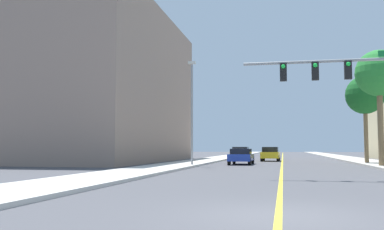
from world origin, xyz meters
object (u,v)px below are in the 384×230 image
at_px(traffic_signal_mast, 364,82).
at_px(car_white, 241,154).
at_px(palm_far, 365,96).
at_px(car_blue, 241,156).
at_px(street_lamp, 192,107).
at_px(car_yellow, 270,154).
at_px(palm_mid, 379,74).

distance_m(traffic_signal_mast, car_white, 28.81).
xyz_separation_m(palm_far, car_white, (-11.59, 8.19, -5.15)).
bearing_deg(car_blue, car_white, 96.10).
height_order(street_lamp, car_blue, street_lamp).
height_order(street_lamp, car_yellow, street_lamp).
bearing_deg(palm_mid, car_yellow, 120.68).
distance_m(street_lamp, car_blue, 6.73).
relative_size(traffic_signal_mast, car_blue, 1.82).
xyz_separation_m(street_lamp, palm_far, (13.81, 7.28, 1.39)).
bearing_deg(palm_mid, traffic_signal_mast, -104.44).
bearing_deg(car_blue, palm_mid, -20.10).
height_order(street_lamp, palm_far, street_lamp).
bearing_deg(palm_far, car_yellow, 139.83).
relative_size(traffic_signal_mast, palm_mid, 1.01).
bearing_deg(car_blue, palm_far, 15.65).
bearing_deg(car_blue, traffic_signal_mast, -66.18).
height_order(traffic_signal_mast, car_white, traffic_signal_mast).
height_order(street_lamp, car_white, street_lamp).
bearing_deg(car_white, palm_far, 146.06).
bearing_deg(palm_far, palm_mid, -91.53).
bearing_deg(car_white, palm_mid, 128.75).
xyz_separation_m(street_lamp, car_yellow, (5.48, 14.32, -3.76)).
relative_size(car_white, car_yellow, 0.99).
bearing_deg(car_blue, street_lamp, -126.66).
bearing_deg(traffic_signal_mast, street_lamp, 131.18).
height_order(traffic_signal_mast, car_yellow, traffic_signal_mast).
relative_size(traffic_signal_mast, street_lamp, 1.06).
distance_m(car_white, car_blue, 11.11).
relative_size(palm_mid, palm_far, 1.11).
height_order(palm_far, car_white, palm_far).
relative_size(street_lamp, car_white, 1.96).
bearing_deg(palm_mid, street_lamp, -177.59).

